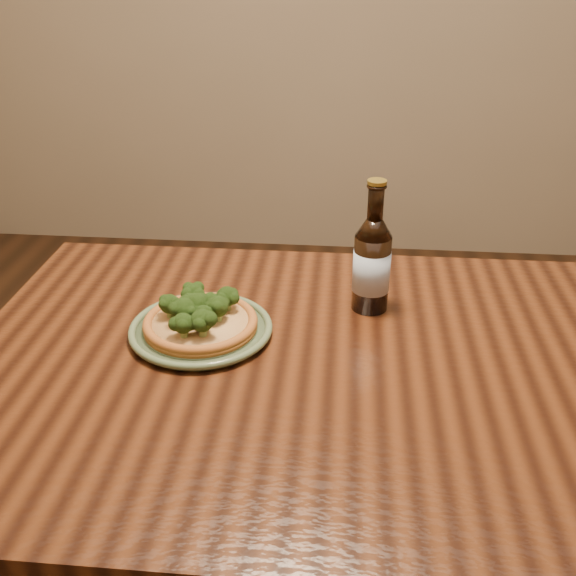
# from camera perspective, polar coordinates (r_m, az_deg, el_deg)

# --- Properties ---
(table) EXTENTS (1.60, 0.90, 0.75)m
(table) POSITION_cam_1_polar(r_m,az_deg,el_deg) (1.23, 10.39, -10.14)
(table) COLOR #431F0E
(table) RESTS_ON ground
(plate) EXTENTS (0.26, 0.26, 0.02)m
(plate) POSITION_cam_1_polar(r_m,az_deg,el_deg) (1.25, -7.38, -3.48)
(plate) COLOR #576A49
(plate) RESTS_ON table
(pizza) EXTENTS (0.21, 0.21, 0.07)m
(pizza) POSITION_cam_1_polar(r_m,az_deg,el_deg) (1.24, -7.47, -2.61)
(pizza) COLOR #AA6026
(pizza) RESTS_ON plate
(beer_bottle) EXTENTS (0.07, 0.07, 0.26)m
(beer_bottle) POSITION_cam_1_polar(r_m,az_deg,el_deg) (1.30, 7.11, 2.11)
(beer_bottle) COLOR black
(beer_bottle) RESTS_ON table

